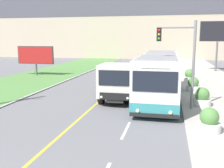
# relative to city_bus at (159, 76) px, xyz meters

# --- Properties ---
(city_bus) EXTENTS (2.71, 11.49, 3.21)m
(city_bus) POSITION_rel_city_bus_xyz_m (0.00, 0.00, 0.00)
(city_bus) COLOR silver
(city_bus) RESTS_ON ground_plane
(dump_truck) EXTENTS (2.46, 6.63, 2.64)m
(dump_truck) POSITION_rel_city_bus_xyz_m (-2.53, -1.37, -0.31)
(dump_truck) COLOR black
(dump_truck) RESTS_ON ground_plane
(traffic_light_mast) EXTENTS (2.28, 0.32, 5.31)m
(traffic_light_mast) POSITION_rel_city_bus_xyz_m (1.39, -2.68, 1.77)
(traffic_light_mast) COLOR slate
(traffic_light_mast) RESTS_ON ground_plane
(billboard_large) EXTENTS (4.46, 0.24, 6.49)m
(billboard_large) POSITION_rel_city_bus_xyz_m (6.64, 17.48, 3.30)
(billboard_large) COLOR #59595B
(billboard_large) RESTS_ON ground_plane
(billboard_small) EXTENTS (4.42, 0.24, 3.42)m
(billboard_small) POSITION_rel_city_bus_xyz_m (-14.57, 9.17, 0.69)
(billboard_small) COLOR #59595B
(billboard_small) RESTS_ON ground_plane
(planter_round_near) EXTENTS (1.06, 1.06, 1.13)m
(planter_round_near) POSITION_rel_city_bus_xyz_m (2.53, -6.75, -1.06)
(planter_round_near) COLOR silver
(planter_round_near) RESTS_ON sidewalk_right
(planter_round_second) EXTENTS (1.11, 1.11, 1.17)m
(planter_round_second) POSITION_rel_city_bus_xyz_m (2.78, -1.83, -1.05)
(planter_round_second) COLOR silver
(planter_round_second) RESTS_ON sidewalk_right
(planter_round_third) EXTENTS (1.08, 1.08, 1.13)m
(planter_round_third) POSITION_rel_city_bus_xyz_m (2.65, 3.08, -1.07)
(planter_round_third) COLOR silver
(planter_round_third) RESTS_ON sidewalk_right
(planter_round_far) EXTENTS (1.19, 1.19, 1.23)m
(planter_round_far) POSITION_rel_city_bus_xyz_m (2.70, 7.99, -1.02)
(planter_round_far) COLOR silver
(planter_round_far) RESTS_ON sidewalk_right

